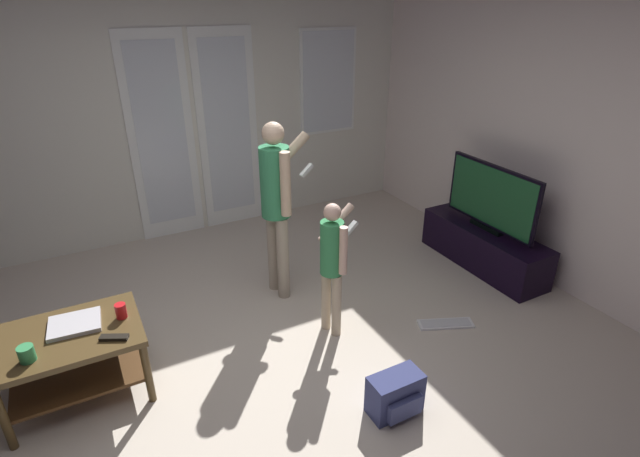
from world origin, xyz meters
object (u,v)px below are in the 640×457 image
object	(u,v)px
flat_screen_tv	(491,198)
person_child	(333,258)
cup_near_edge	(27,354)
loose_keyboard	(446,324)
tv_stand	(484,247)
coffee_table	(72,351)
person_adult	(277,196)
tv_remote_black	(114,337)
cup_by_laptop	(121,311)
laptop_closed	(75,324)
backpack	(396,395)

from	to	relation	value
flat_screen_tv	person_child	bearing A→B (deg)	-173.35
flat_screen_tv	cup_near_edge	world-z (taller)	flat_screen_tv
person_child	loose_keyboard	world-z (taller)	person_child
person_child	loose_keyboard	xyz separation A→B (m)	(0.83, -0.37, -0.64)
flat_screen_tv	loose_keyboard	distance (m)	1.32
tv_stand	coffee_table	bearing A→B (deg)	-179.65
person_adult	loose_keyboard	bearing A→B (deg)	-48.12
person_adult	tv_remote_black	xyz separation A→B (m)	(-1.40, -0.71, -0.41)
tv_stand	flat_screen_tv	size ratio (longest dim) A/B	1.28
loose_keyboard	cup_near_edge	distance (m)	2.90
coffee_table	person_child	world-z (taller)	person_child
cup_by_laptop	tv_remote_black	bearing A→B (deg)	-109.37
cup_by_laptop	person_adult	bearing A→B (deg)	20.58
coffee_table	laptop_closed	bearing A→B (deg)	53.16
cup_by_laptop	flat_screen_tv	bearing A→B (deg)	0.13
backpack	tv_stand	bearing A→B (deg)	31.11
backpack	tv_remote_black	bearing A→B (deg)	148.75
coffee_table	flat_screen_tv	bearing A→B (deg)	0.41
person_child	laptop_closed	distance (m)	1.76
cup_by_laptop	laptop_closed	bearing A→B (deg)	170.57
loose_keyboard	tv_stand	bearing A→B (deg)	31.24
flat_screen_tv	backpack	size ratio (longest dim) A/B	3.00
flat_screen_tv	person_child	xyz separation A→B (m)	(-1.79, -0.21, -0.06)
loose_keyboard	laptop_closed	bearing A→B (deg)	166.41
coffee_table	loose_keyboard	bearing A→B (deg)	-12.01
tv_stand	person_adult	size ratio (longest dim) A/B	0.86
coffee_table	laptop_closed	xyz separation A→B (m)	(0.05, 0.06, 0.15)
flat_screen_tv	cup_by_laptop	world-z (taller)	flat_screen_tv
person_adult	cup_by_laptop	world-z (taller)	person_adult
cup_by_laptop	person_child	bearing A→B (deg)	-7.84
coffee_table	person_child	distance (m)	1.82
flat_screen_tv	cup_near_edge	xyz separation A→B (m)	(-3.78, -0.19, -0.17)
coffee_table	backpack	distance (m)	2.06
flat_screen_tv	cup_near_edge	size ratio (longest dim) A/B	10.63
person_child	flat_screen_tv	bearing A→B (deg)	6.65
backpack	cup_by_laptop	world-z (taller)	cup_by_laptop
loose_keyboard	laptop_closed	size ratio (longest dim) A/B	1.49
coffee_table	tv_stand	size ratio (longest dim) A/B	0.65
coffee_table	backpack	world-z (taller)	coffee_table
person_child	cup_near_edge	world-z (taller)	person_child
tv_stand	backpack	distance (m)	2.15
backpack	cup_near_edge	xyz separation A→B (m)	(-1.94, 0.92, 0.40)
tv_stand	person_child	size ratio (longest dim) A/B	1.21
flat_screen_tv	cup_by_laptop	size ratio (longest dim) A/B	10.25
backpack	laptop_closed	xyz separation A→B (m)	(-1.68, 1.15, 0.37)
coffee_table	person_child	size ratio (longest dim) A/B	0.79
coffee_table	tv_remote_black	bearing A→B (deg)	-37.44
person_adult	cup_by_laptop	bearing A→B (deg)	-159.42
tv_remote_black	coffee_table	bearing A→B (deg)	169.08
person_child	tv_remote_black	xyz separation A→B (m)	(-1.53, -0.01, -0.15)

